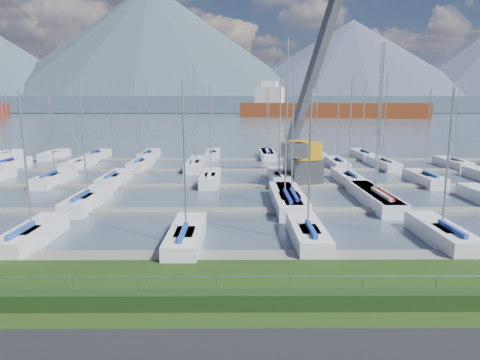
{
  "coord_description": "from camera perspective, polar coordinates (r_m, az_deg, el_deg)",
  "views": [
    {
      "loc": [
        -0.16,
        -16.42,
        8.24
      ],
      "look_at": [
        0.0,
        12.0,
        3.0
      ],
      "focal_mm": 32.0,
      "sensor_mm": 36.0,
      "label": 1
    }
  ],
  "objects": [
    {
      "name": "path",
      "position": [
        15.74,
        0.32,
        -21.06
      ],
      "size": [
        160.0,
        2.0,
        0.04
      ],
      "primitive_type": "cube",
      "color": "black",
      "rests_on": "grass"
    },
    {
      "name": "water",
      "position": [
        276.56,
        -0.28,
        8.65
      ],
      "size": [
        800.0,
        540.0,
        0.2
      ],
      "primitive_type": "cube",
      "color": "#475769"
    },
    {
      "name": "hedge",
      "position": [
        17.86,
        0.23,
        -15.76
      ],
      "size": [
        80.0,
        0.7,
        0.7
      ],
      "primitive_type": "cube",
      "color": "#1A3212",
      "rests_on": "grass"
    },
    {
      "name": "fence",
      "position": [
        17.87,
        0.22,
        -12.75
      ],
      "size": [
        80.0,
        0.04,
        0.04
      ],
      "primitive_type": "cylinder",
      "rotation": [
        0.0,
        1.57,
        0.0
      ],
      "color": "gray",
      "rests_on": "grass"
    },
    {
      "name": "foothill",
      "position": [
        346.43,
        -0.29,
        10.07
      ],
      "size": [
        900.0,
        80.0,
        12.0
      ],
      "primitive_type": "cube",
      "color": "#445463",
      "rests_on": "water"
    },
    {
      "name": "mountains",
      "position": [
        422.87,
        0.73,
        15.65
      ],
      "size": [
        1190.0,
        360.0,
        115.0
      ],
      "color": "#49516B",
      "rests_on": "water"
    },
    {
      "name": "docks",
      "position": [
        43.26,
        -0.1,
        -0.84
      ],
      "size": [
        90.0,
        41.6,
        0.25
      ],
      "color": "gray",
      "rests_on": "water"
    },
    {
      "name": "crane",
      "position": [
        45.76,
        8.88,
        6.67
      ],
      "size": [
        6.99,
        13.13,
        22.35
      ],
      "rotation": [
        0.0,
        0.0,
        0.25
      ],
      "color": "#505357",
      "rests_on": "water"
    },
    {
      "name": "cargo_ship_mid",
      "position": [
        237.26,
        11.09,
        9.12
      ],
      "size": [
        98.38,
        43.01,
        21.5
      ],
      "rotation": [
        0.0,
        0.0,
        -0.27
      ],
      "color": "brown",
      "rests_on": "water"
    },
    {
      "name": "sailboat_fleet",
      "position": [
        44.82,
        -1.94,
        6.92
      ],
      "size": [
        75.0,
        50.06,
        13.64
      ],
      "color": "silver",
      "rests_on": "water"
    }
  ]
}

